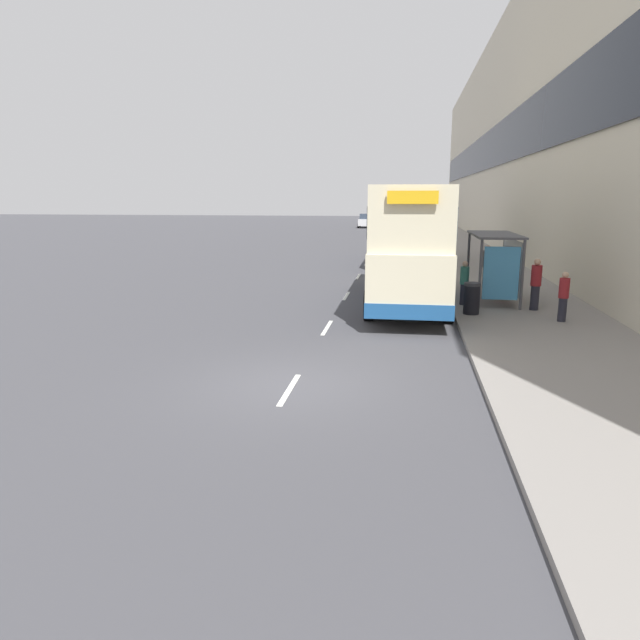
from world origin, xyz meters
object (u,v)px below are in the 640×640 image
litter_bin (472,298)px  pedestrian_3 (563,296)px  bus_shelter (500,255)px  pedestrian_at_shelter (487,266)px  car_1 (366,221)px  double_decker_bus_ahead (405,225)px  car_0 (412,220)px  pedestrian_1 (536,284)px  double_decker_bus_near (410,243)px  pedestrian_2 (464,283)px

litter_bin → pedestrian_3: bearing=-16.0°
bus_shelter → pedestrian_at_shelter: (0.02, 3.32, -0.81)m
pedestrian_3 → litter_bin: pedestrian_3 is taller
car_1 → double_decker_bus_ahead: bearing=97.3°
pedestrian_3 → litter_bin: bearing=164.0°
car_0 → car_1: car_0 is taller
bus_shelter → car_1: bus_shelter is taller
car_1 → pedestrian_at_shelter: 51.17m
pedestrian_1 → litter_bin: bearing=-155.0°
car_1 → car_0: bearing=-154.6°
bus_shelter → car_1: bearing=99.1°
double_decker_bus_ahead → litter_bin: bearing=-81.9°
double_decker_bus_near → double_decker_bus_ahead: bearing=90.8°
car_1 → pedestrian_2: size_ratio=2.60×
double_decker_bus_near → pedestrian_at_shelter: (3.31, 3.45, -1.22)m
bus_shelter → pedestrian_at_shelter: bearing=89.7°
double_decker_bus_near → double_decker_bus_ahead: (-0.20, 13.51, 0.00)m
car_0 → car_1: bearing=-154.6°
bus_shelter → pedestrian_2: bus_shelter is taller
double_decker_bus_ahead → car_0: 43.23m
double_decker_bus_ahead → car_0: (0.80, 43.20, -1.39)m
bus_shelter → pedestrian_3: bearing=-66.7°
double_decker_bus_near → car_0: double_decker_bus_near is taller
double_decker_bus_near → pedestrian_at_shelter: bearing=46.1°
pedestrian_at_shelter → pedestrian_1: (0.99, -4.90, -0.02)m
pedestrian_at_shelter → pedestrian_1: pedestrian_at_shelter is taller
pedestrian_at_shelter → pedestrian_2: 4.47m
pedestrian_at_shelter → double_decker_bus_ahead: bearing=109.2°
car_1 → pedestrian_at_shelter: size_ratio=2.26×
bus_shelter → pedestrian_2: 1.87m
pedestrian_1 → pedestrian_3: pedestrian_1 is taller
car_0 → pedestrian_at_shelter: size_ratio=2.37×
car_0 → pedestrian_at_shelter: pedestrian_at_shelter is taller
bus_shelter → litter_bin: bus_shelter is taller
double_decker_bus_ahead → litter_bin: double_decker_bus_ahead is taller
double_decker_bus_near → car_1: size_ratio=2.65×
double_decker_bus_near → litter_bin: 3.62m
litter_bin → double_decker_bus_ahead: bearing=98.1°
pedestrian_2 → litter_bin: bearing=-86.6°
double_decker_bus_near → pedestrian_3: bearing=-34.4°
double_decker_bus_ahead → car_1: (-5.15, 40.37, -1.40)m
litter_bin → bus_shelter: bearing=64.9°
car_0 → litter_bin: 59.21m
car_1 → pedestrian_3: size_ratio=2.63×
pedestrian_at_shelter → car_0: bearing=92.9°
car_0 → pedestrian_3: size_ratio=2.76×
litter_bin → pedestrian_1: bearing=25.0°
car_1 → double_decker_bus_near: bearing=95.7°
double_decker_bus_near → pedestrian_3: double_decker_bus_near is taller
double_decker_bus_near → car_1: bearing=95.7°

